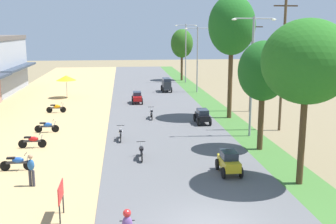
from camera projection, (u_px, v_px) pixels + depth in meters
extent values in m
cube|color=#2D3847|center=(20.00, 67.00, 50.11)|extent=(1.20, 12.85, 0.25)
cylinder|color=black|center=(28.00, 165.00, 22.46)|extent=(0.56, 0.06, 0.56)
cylinder|color=black|center=(5.00, 166.00, 22.32)|extent=(0.56, 0.06, 0.56)
cube|color=#333338|center=(17.00, 162.00, 22.35)|extent=(1.12, 0.12, 0.12)
ellipsoid|color=#1E4CA5|center=(18.00, 160.00, 22.33)|extent=(0.64, 0.28, 0.32)
cube|color=black|center=(11.00, 158.00, 22.27)|extent=(0.44, 0.20, 0.10)
cylinder|color=#A5A8AD|center=(27.00, 161.00, 22.40)|extent=(0.26, 0.05, 0.68)
cylinder|color=black|center=(25.00, 154.00, 22.32)|extent=(0.04, 0.54, 0.04)
cylinder|color=black|center=(42.00, 143.00, 26.73)|extent=(0.56, 0.06, 0.56)
cylinder|color=black|center=(23.00, 144.00, 26.59)|extent=(0.56, 0.06, 0.56)
cube|color=#333338|center=(32.00, 141.00, 26.62)|extent=(1.12, 0.12, 0.12)
ellipsoid|color=red|center=(33.00, 139.00, 26.61)|extent=(0.64, 0.28, 0.32)
cube|color=black|center=(28.00, 137.00, 26.54)|extent=(0.44, 0.20, 0.10)
cylinder|color=#A5A8AD|center=(41.00, 139.00, 26.67)|extent=(0.26, 0.05, 0.68)
cylinder|color=black|center=(40.00, 134.00, 26.59)|extent=(0.04, 0.54, 0.04)
cylinder|color=black|center=(55.00, 129.00, 30.73)|extent=(0.56, 0.06, 0.56)
cylinder|color=black|center=(38.00, 129.00, 30.59)|extent=(0.56, 0.06, 0.56)
cube|color=#333338|center=(47.00, 126.00, 30.63)|extent=(1.12, 0.12, 0.12)
ellipsoid|color=#1E4CA5|center=(48.00, 125.00, 30.61)|extent=(0.64, 0.28, 0.32)
cube|color=black|center=(43.00, 123.00, 30.54)|extent=(0.44, 0.20, 0.10)
cylinder|color=#A5A8AD|center=(54.00, 125.00, 30.67)|extent=(0.26, 0.05, 0.68)
cylinder|color=black|center=(53.00, 120.00, 30.59)|extent=(0.04, 0.54, 0.04)
cylinder|color=black|center=(63.00, 110.00, 37.96)|extent=(0.56, 0.06, 0.56)
cylinder|color=black|center=(49.00, 110.00, 37.83)|extent=(0.56, 0.06, 0.56)
cube|color=#333338|center=(56.00, 108.00, 37.86)|extent=(1.12, 0.12, 0.12)
ellipsoid|color=orange|center=(57.00, 106.00, 37.84)|extent=(0.64, 0.28, 0.32)
cube|color=black|center=(53.00, 105.00, 37.77)|extent=(0.44, 0.20, 0.10)
cylinder|color=#A5A8AD|center=(62.00, 107.00, 37.90)|extent=(0.26, 0.05, 0.68)
cylinder|color=black|center=(61.00, 103.00, 37.82)|extent=(0.04, 0.54, 0.04)
cylinder|color=#262628|center=(60.00, 214.00, 16.22)|extent=(0.06, 0.06, 0.80)
cylinder|color=#262628|center=(63.00, 204.00, 17.19)|extent=(0.06, 0.06, 0.80)
cube|color=red|center=(61.00, 192.00, 16.55)|extent=(0.04, 1.30, 0.70)
cylinder|color=#99999E|center=(67.00, 89.00, 46.01)|extent=(0.05, 0.05, 2.10)
cone|color=gold|center=(66.00, 78.00, 45.77)|extent=(2.20, 2.20, 0.55)
cylinder|color=#33333D|center=(30.00, 178.00, 20.15)|extent=(0.14, 0.14, 0.82)
cylinder|color=#33333D|center=(33.00, 178.00, 20.11)|extent=(0.14, 0.14, 0.82)
ellipsoid|color=#265999|center=(31.00, 165.00, 20.00)|extent=(0.42, 0.34, 0.56)
sphere|color=#9E7556|center=(30.00, 157.00, 19.92)|extent=(0.22, 0.22, 0.22)
cylinder|color=#4C351E|center=(302.00, 135.00, 20.07)|extent=(0.32, 0.32, 4.98)
ellipsoid|color=#22621B|center=(307.00, 62.00, 19.35)|extent=(4.32, 4.32, 4.07)
cylinder|color=#4C351E|center=(261.00, 119.00, 26.03)|extent=(0.36, 0.36, 4.03)
ellipsoid|color=#1B551B|center=(263.00, 71.00, 25.43)|extent=(3.13, 3.13, 3.74)
cylinder|color=#4C351E|center=(230.00, 80.00, 35.18)|extent=(0.38, 0.38, 6.56)
ellipsoid|color=#1B5B1C|center=(232.00, 25.00, 34.26)|extent=(3.95, 3.95, 4.99)
cylinder|color=#4C351E|center=(182.00, 66.00, 61.56)|extent=(0.33, 0.33, 4.35)
ellipsoid|color=#265618|center=(182.00, 43.00, 60.90)|extent=(3.30, 3.30, 4.23)
cylinder|color=gray|center=(252.00, 78.00, 28.89)|extent=(0.16, 0.16, 8.47)
cylinder|color=gray|center=(244.00, 18.00, 28.00)|extent=(1.40, 0.08, 0.08)
ellipsoid|color=silver|center=(234.00, 19.00, 27.93)|extent=(0.36, 0.20, 0.14)
cylinder|color=gray|center=(264.00, 18.00, 28.15)|extent=(1.40, 0.08, 0.08)
ellipsoid|color=silver|center=(274.00, 20.00, 28.24)|extent=(0.36, 0.20, 0.14)
cylinder|color=gray|center=(197.00, 60.00, 49.63)|extent=(0.16, 0.16, 7.88)
cylinder|color=gray|center=(192.00, 28.00, 48.80)|extent=(1.40, 0.08, 0.08)
ellipsoid|color=silver|center=(186.00, 29.00, 48.74)|extent=(0.36, 0.20, 0.14)
cylinder|color=gray|center=(204.00, 28.00, 48.95)|extent=(1.40, 0.08, 0.08)
ellipsoid|color=silver|center=(209.00, 29.00, 49.04)|extent=(0.36, 0.20, 0.14)
cylinder|color=gray|center=(186.00, 54.00, 58.58)|extent=(0.16, 0.16, 8.32)
cylinder|color=gray|center=(181.00, 25.00, 57.71)|extent=(1.40, 0.08, 0.08)
ellipsoid|color=silver|center=(176.00, 26.00, 57.65)|extent=(0.36, 0.20, 0.14)
cylinder|color=gray|center=(191.00, 25.00, 57.86)|extent=(1.40, 0.08, 0.08)
ellipsoid|color=silver|center=(196.00, 26.00, 57.95)|extent=(0.36, 0.20, 0.14)
cylinder|color=brown|center=(252.00, 67.00, 38.06)|extent=(0.20, 0.20, 8.37)
cube|color=#473323|center=(253.00, 27.00, 37.32)|extent=(1.80, 0.10, 0.10)
cylinder|color=brown|center=(282.00, 67.00, 30.65)|extent=(0.20, 0.20, 9.83)
cube|color=#473323|center=(286.00, 6.00, 29.77)|extent=(1.80, 0.10, 0.10)
cube|color=gold|center=(229.00, 163.00, 21.79)|extent=(0.84, 1.95, 0.50)
cube|color=#232B38|center=(229.00, 155.00, 21.75)|extent=(0.77, 1.10, 0.40)
cylinder|color=black|center=(241.00, 172.00, 21.22)|extent=(0.10, 0.60, 0.60)
cylinder|color=black|center=(223.00, 173.00, 21.11)|extent=(0.10, 0.60, 0.60)
cylinder|color=black|center=(234.00, 164.00, 22.58)|extent=(0.10, 0.60, 0.60)
cylinder|color=black|center=(217.00, 164.00, 22.48)|extent=(0.10, 0.60, 0.60)
cube|color=black|center=(202.00, 116.00, 33.48)|extent=(0.88, 2.25, 0.44)
cube|color=#232B38|center=(203.00, 112.00, 33.29)|extent=(0.81, 1.30, 0.40)
cylinder|color=black|center=(210.00, 122.00, 32.79)|extent=(0.11, 0.64, 0.64)
cylinder|color=black|center=(198.00, 122.00, 32.68)|extent=(0.11, 0.64, 0.64)
cylinder|color=black|center=(206.00, 117.00, 34.37)|extent=(0.11, 0.64, 0.64)
cylinder|color=black|center=(195.00, 118.00, 34.26)|extent=(0.11, 0.64, 0.64)
cube|color=red|center=(137.00, 98.00, 42.64)|extent=(0.88, 2.25, 0.44)
cube|color=#232B38|center=(137.00, 94.00, 42.66)|extent=(0.81, 1.30, 0.40)
cylinder|color=black|center=(132.00, 99.00, 43.43)|extent=(0.11, 0.64, 0.64)
cylinder|color=black|center=(142.00, 99.00, 43.54)|extent=(0.11, 0.64, 0.64)
cylinder|color=black|center=(133.00, 102.00, 41.85)|extent=(0.11, 0.64, 0.64)
cylinder|color=black|center=(142.00, 101.00, 41.96)|extent=(0.11, 0.64, 0.64)
cube|color=#282D33|center=(166.00, 85.00, 50.50)|extent=(0.95, 2.40, 0.95)
cube|color=#232B38|center=(166.00, 80.00, 50.27)|extent=(0.87, 2.00, 0.35)
cylinder|color=black|center=(171.00, 90.00, 49.81)|extent=(0.12, 0.68, 0.68)
cylinder|color=black|center=(163.00, 90.00, 49.70)|extent=(0.12, 0.68, 0.68)
cylinder|color=black|center=(170.00, 88.00, 51.50)|extent=(0.12, 0.68, 0.68)
cylinder|color=black|center=(161.00, 88.00, 51.38)|extent=(0.12, 0.68, 0.68)
cylinder|color=black|center=(127.00, 221.00, 14.51)|extent=(0.54, 0.04, 0.04)
sphere|color=red|center=(127.00, 213.00, 13.75)|extent=(0.28, 0.28, 0.28)
cylinder|color=black|center=(141.00, 151.00, 24.96)|extent=(0.06, 0.56, 0.56)
cylinder|color=black|center=(142.00, 157.00, 23.75)|extent=(0.06, 0.56, 0.56)
cube|color=#333338|center=(141.00, 151.00, 24.32)|extent=(0.12, 1.12, 0.12)
ellipsoid|color=black|center=(141.00, 149.00, 24.37)|extent=(0.28, 0.64, 0.32)
cube|color=black|center=(142.00, 148.00, 23.99)|extent=(0.20, 0.44, 0.10)
cylinder|color=#A5A8AD|center=(141.00, 147.00, 24.85)|extent=(0.05, 0.26, 0.68)
cylinder|color=black|center=(141.00, 142.00, 24.71)|extent=(0.54, 0.04, 0.04)
cylinder|color=black|center=(121.00, 134.00, 29.11)|extent=(0.06, 0.56, 0.56)
cylinder|color=black|center=(121.00, 138.00, 27.91)|extent=(0.06, 0.56, 0.56)
cube|color=#333338|center=(121.00, 133.00, 28.47)|extent=(0.12, 1.12, 0.12)
ellipsoid|color=silver|center=(121.00, 131.00, 28.52)|extent=(0.28, 0.64, 0.32)
cube|color=black|center=(121.00, 131.00, 28.15)|extent=(0.20, 0.44, 0.10)
cylinder|color=#A5A8AD|center=(121.00, 130.00, 29.00)|extent=(0.05, 0.26, 0.68)
cylinder|color=black|center=(121.00, 125.00, 28.87)|extent=(0.54, 0.04, 0.04)
cylinder|color=black|center=(151.00, 114.00, 35.96)|extent=(0.06, 0.56, 0.56)
cylinder|color=black|center=(152.00, 117.00, 34.76)|extent=(0.06, 0.56, 0.56)
cube|color=#333338|center=(151.00, 113.00, 35.32)|extent=(0.12, 1.12, 0.12)
ellipsoid|color=silver|center=(151.00, 111.00, 35.37)|extent=(0.28, 0.64, 0.32)
cube|color=black|center=(152.00, 111.00, 35.00)|extent=(0.20, 0.44, 0.10)
cylinder|color=#A5A8AD|center=(151.00, 111.00, 35.85)|extent=(0.05, 0.26, 0.68)
cylinder|color=black|center=(151.00, 107.00, 35.72)|extent=(0.54, 0.04, 0.04)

